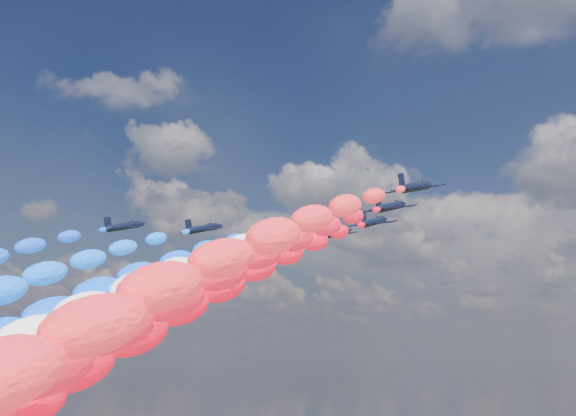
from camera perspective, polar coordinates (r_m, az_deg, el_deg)
The scene contains 14 objects.
jet_0 at distance 147.27m, azimuth -12.65°, elevation -1.42°, with size 9.17×12.30×2.71m, color black, non-canonical shape.
jet_1 at distance 147.00m, azimuth -6.61°, elevation -1.60°, with size 9.17×12.30×2.71m, color black, non-canonical shape.
jet_2 at distance 147.25m, azimuth -0.97°, elevation -1.69°, with size 9.17×12.30×2.71m, color black, non-canonical shape.
trail_2 at distance 104.60m, azimuth -19.63°, elevation -10.11°, with size 7.19×110.06×51.70m, color blue, non-canonical shape.
jet_3 at distance 140.41m, azimuth 1.73°, elevation -1.21°, with size 9.17×12.30×2.71m, color black, non-canonical shape.
trail_3 at distance 95.86m, azimuth -17.17°, elevation -10.21°, with size 7.19×110.06×51.70m, color white, non-canonical shape.
jet_4 at distance 152.03m, azimuth 3.79°, elevation -1.97°, with size 9.17×12.30×2.71m, color black, non-canonical shape.
trail_4 at distance 105.57m, azimuth -12.27°, elevation -10.50°, with size 7.19×110.06×51.70m, color white, non-canonical shape.
jet_5 at distance 139.51m, azimuth 6.71°, elevation -1.07°, with size 9.17×12.30×2.71m, color black, non-canonical shape.
trail_5 at distance 91.29m, azimuth -10.14°, elevation -10.50°, with size 7.19×110.06×51.70m, color red, non-canonical shape.
jet_6 at distance 125.48m, azimuth 7.97°, elevation 0.11°, with size 9.17×12.30×2.71m, color black, non-canonical shape.
trail_6 at distance 76.78m, azimuth -11.22°, elevation -10.35°, with size 7.19×110.06×51.70m, color red, non-canonical shape.
jet_7 at distance 111.28m, azimuth 9.85°, elevation 1.63°, with size 9.17×12.30×2.71m, color black, non-canonical shape.
trail_7 at distance 61.81m, azimuth -12.41°, elevation -10.12°, with size 7.19×110.06×51.70m, color #FA252D, non-canonical shape.
Camera 1 is at (75.61, -105.44, 76.38)m, focal length 45.73 mm.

